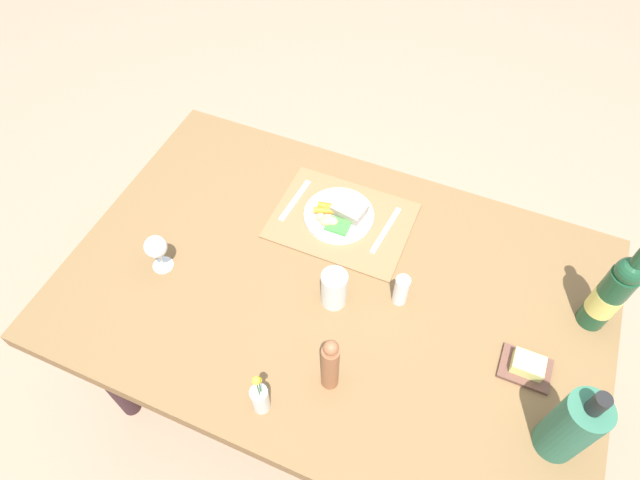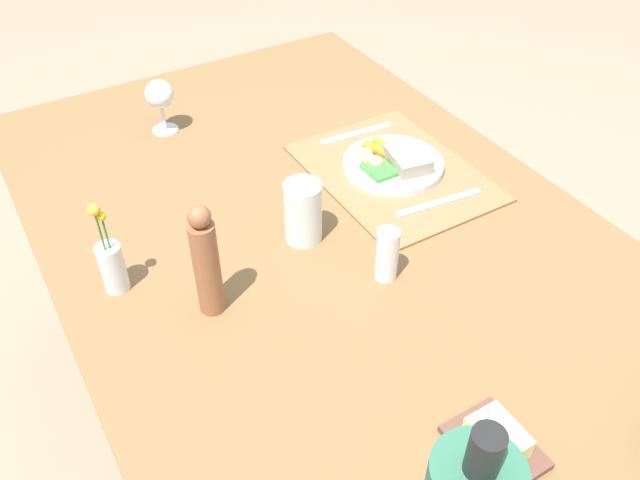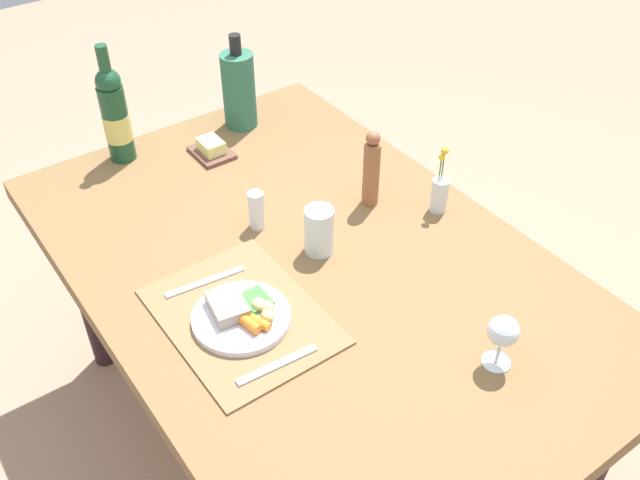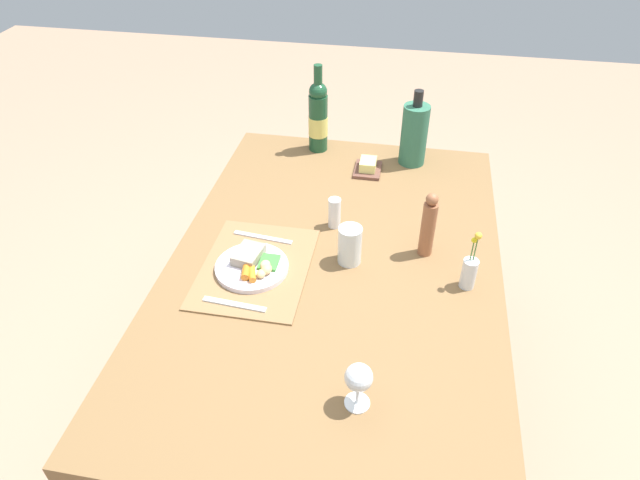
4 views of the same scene
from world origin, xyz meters
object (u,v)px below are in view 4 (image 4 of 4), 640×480
at_px(pepper_mill, 428,226).
at_px(dining_table, 334,280).
at_px(wine_glass, 359,379).
at_px(wine_bottle, 318,117).
at_px(flower_vase, 469,271).
at_px(cooler_bottle, 414,134).
at_px(knife, 235,304).
at_px(dinner_plate, 252,265).
at_px(water_tumbler, 350,247).
at_px(butter_dish, 368,167).
at_px(fork, 263,237).
at_px(salt_shaker, 335,213).

bearing_deg(pepper_mill, dining_table, -70.20).
distance_m(dining_table, wine_glass, 0.54).
bearing_deg(wine_bottle, pepper_mill, 36.98).
xyz_separation_m(wine_bottle, pepper_mill, (0.60, 0.45, -0.04)).
distance_m(flower_vase, cooler_bottle, 0.72).
relative_size(knife, pepper_mill, 0.84).
bearing_deg(dinner_plate, dining_table, 108.62).
xyz_separation_m(dinner_plate, wine_bottle, (-0.77, 0.06, 0.12)).
bearing_deg(flower_vase, pepper_mill, -136.29).
bearing_deg(wine_bottle, knife, -4.19).
relative_size(wine_glass, wine_bottle, 0.37).
xyz_separation_m(water_tumbler, flower_vase, (0.05, 0.35, 0.00)).
xyz_separation_m(wine_glass, water_tumbler, (-0.51, -0.09, -0.04)).
relative_size(wine_glass, butter_dish, 1.00).
xyz_separation_m(fork, salt_shaker, (-0.11, 0.22, 0.04)).
distance_m(dining_table, pepper_mill, 0.34).
xyz_separation_m(dining_table, knife, (0.24, -0.25, 0.08)).
bearing_deg(wine_glass, pepper_mill, 166.89).
relative_size(knife, wine_bottle, 0.53).
height_order(dinner_plate, fork, dinner_plate).
bearing_deg(cooler_bottle, butter_dish, -58.68).
height_order(knife, cooler_bottle, cooler_bottle).
relative_size(knife, salt_shaker, 1.76).
bearing_deg(fork, wine_glass, 39.86).
xyz_separation_m(salt_shaker, wine_bottle, (-0.51, -0.15, 0.09)).
bearing_deg(dinner_plate, butter_dish, 156.38).
bearing_deg(fork, wine_bottle, 179.89).
distance_m(dining_table, butter_dish, 0.56).
distance_m(fork, butter_dish, 0.56).
distance_m(fork, wine_glass, 0.69).
height_order(flower_vase, cooler_bottle, cooler_bottle).
height_order(wine_glass, wine_bottle, wine_bottle).
distance_m(dining_table, cooler_bottle, 0.71).
distance_m(wine_glass, pepper_mill, 0.61).
bearing_deg(wine_glass, dinner_plate, -138.25).
relative_size(fork, butter_dish, 1.52).
bearing_deg(dinner_plate, water_tumbler, 108.83).
bearing_deg(knife, flower_vase, 111.71).
bearing_deg(flower_vase, dining_table, -94.91).
relative_size(dining_table, pepper_mill, 7.04).
xyz_separation_m(fork, cooler_bottle, (-0.58, 0.45, 0.11)).
height_order(salt_shaker, pepper_mill, pepper_mill).
bearing_deg(water_tumbler, wine_glass, 9.93).
bearing_deg(knife, dinner_plate, -178.99).
bearing_deg(dining_table, dinner_plate, -71.38).
bearing_deg(water_tumbler, dinner_plate, -71.17).
xyz_separation_m(dining_table, cooler_bottle, (-0.65, 0.20, 0.20)).
xyz_separation_m(wine_glass, cooler_bottle, (-1.15, 0.07, 0.03)).
xyz_separation_m(fork, pepper_mill, (-0.03, 0.52, 0.10)).
xyz_separation_m(water_tumbler, cooler_bottle, (-0.64, 0.16, 0.07)).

